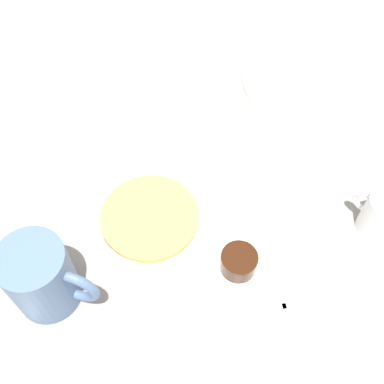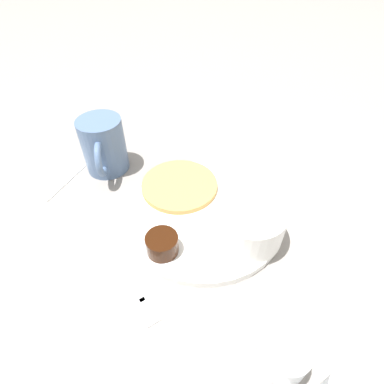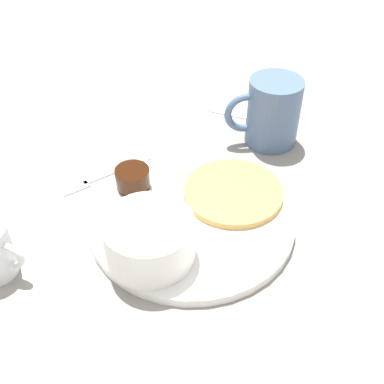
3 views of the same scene
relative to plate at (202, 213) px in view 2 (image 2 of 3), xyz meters
The scene contains 10 objects.
ground_plane 0.01m from the plate, ahead, with size 4.00×4.00×0.00m, color gray.
plate is the anchor object (origin of this frame).
pancake_stack 0.07m from the plate, 50.95° to the left, with size 0.13×0.13×0.01m.
bowl 0.09m from the plate, 111.05° to the right, with size 0.10×0.10×0.05m.
syrup_cup 0.10m from the plate, 158.95° to the left, with size 0.05×0.05×0.03m.
butter_ramekin 0.10m from the plate, 120.05° to the right, with size 0.04×0.04×0.04m.
coffee_mug 0.22m from the plate, 71.42° to the left, with size 0.11×0.08×0.10m.
creamer_pitcher_near 0.24m from the plate, 145.78° to the right, with size 0.08×0.05×0.07m.
fork 0.16m from the plate, 161.87° to the left, with size 0.10×0.11×0.00m.
napkin 0.29m from the plate, 87.40° to the left, with size 0.11×0.09×0.00m.
Camera 2 is at (-0.32, -0.07, 0.36)m, focal length 28.00 mm.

